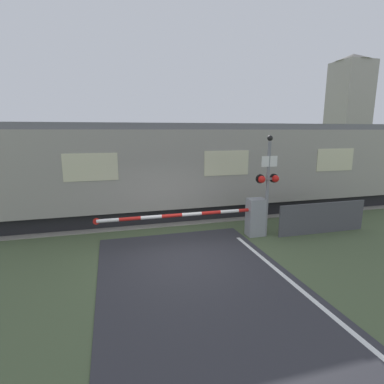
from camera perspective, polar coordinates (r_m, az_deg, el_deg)
name	(u,v)px	position (r m, az deg, el deg)	size (l,w,h in m)	color
ground_plane	(184,257)	(8.82, -1.51, -12.28)	(80.00, 80.00, 0.00)	#475638
track_bed	(159,215)	(12.91, -6.25, -4.39)	(36.00, 3.20, 0.13)	gray
train	(214,168)	(13.12, 4.31, 4.60)	(18.32, 2.81, 3.85)	black
crossing_barrier	(245,217)	(10.36, 10.03, -4.66)	(5.62, 0.44, 1.31)	gray
signal_post	(268,180)	(10.25, 14.27, 2.17)	(0.80, 0.26, 3.42)	gray
distant_building	(348,108)	(40.49, 27.62, 13.94)	(4.07, 4.07, 12.02)	#9E998E
roadside_fence	(322,218)	(11.54, 23.59, -4.55)	(3.42, 0.06, 1.10)	#4C4C51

